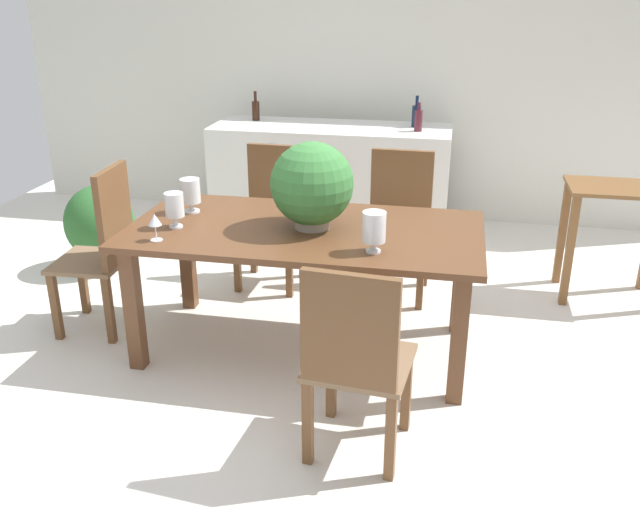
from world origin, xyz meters
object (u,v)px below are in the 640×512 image
chair_head_end (104,244)px  crystal_vase_center_near (190,192)px  flower_centerpiece (312,185)px  wine_glass (155,221)px  potted_plant_floor (100,225)px  crystal_vase_right (374,228)px  side_table (615,217)px  chair_far_right (399,216)px  wine_bottle_clear (418,120)px  wine_bottle_dark (416,116)px  kitchen_counter (331,181)px  chair_far_left (274,209)px  dining_table (305,245)px  crystal_vase_left (174,206)px  wine_bottle_green (256,110)px  chair_near_right (355,357)px

chair_head_end → crystal_vase_center_near: (0.52, 0.14, 0.32)m
flower_centerpiece → wine_glass: 0.86m
crystal_vase_center_near → potted_plant_floor: crystal_vase_center_near is taller
crystal_vase_right → side_table: crystal_vase_right is taller
chair_far_right → side_table: (1.42, 0.14, 0.04)m
crystal_vase_right → wine_bottle_clear: 2.25m
wine_bottle_dark → potted_plant_floor: (-2.22, -1.24, -0.67)m
side_table → kitchen_counter: bearing=156.4°
chair_far_left → kitchen_counter: 1.09m
chair_far_right → kitchen_counter: 1.25m
crystal_vase_right → wine_bottle_dark: (0.04, 2.42, 0.13)m
dining_table → crystal_vase_right: size_ratio=9.22×
chair_head_end → crystal_vase_left: chair_head_end is taller
wine_glass → wine_bottle_green: size_ratio=0.60×
chair_far_left → wine_glass: size_ratio=6.60×
crystal_vase_right → wine_glass: (-1.14, -0.06, -0.02)m
chair_head_end → potted_plant_floor: size_ratio=1.60×
chair_near_right → crystal_vase_center_near: size_ratio=4.74×
crystal_vase_right → wine_bottle_dark: size_ratio=0.84×
chair_far_right → crystal_vase_left: size_ratio=4.88×
dining_table → crystal_vase_left: crystal_vase_left is taller
kitchen_counter → wine_bottle_clear: wine_bottle_clear is taller
wine_glass → wine_bottle_clear: (1.21, 2.30, 0.15)m
dining_table → crystal_vase_right: crystal_vase_right is taller
chair_head_end → chair_far_right: (1.68, 0.96, -0.03)m
flower_centerpiece → crystal_vase_left: bearing=-169.1°
wine_glass → kitchen_counter: kitchen_counter is taller
crystal_vase_center_near → potted_plant_floor: size_ratio=0.31×
flower_centerpiece → crystal_vase_right: (0.38, -0.30, -0.12)m
side_table → crystal_vase_left: bearing=-154.3°
crystal_vase_left → crystal_vase_right: crystal_vase_right is taller
crystal_vase_right → potted_plant_floor: bearing=151.7°
chair_near_right → chair_far_right: size_ratio=0.99×
chair_far_left → wine_bottle_dark: wine_bottle_dark is taller
dining_table → crystal_vase_right: (0.42, -0.29, 0.23)m
chair_far_left → kitchen_counter: chair_far_left is taller
side_table → wine_bottle_clear: bearing=148.2°
crystal_vase_right → flower_centerpiece: bearing=141.7°
chair_far_left → crystal_vase_center_near: bearing=-107.1°
kitchen_counter → crystal_vase_right: bearing=-74.4°
chair_near_right → wine_bottle_clear: (0.06, 2.91, 0.48)m
wine_glass → chair_near_right: bearing=-27.7°
dining_table → flower_centerpiece: flower_centerpiece is taller
chair_far_left → flower_centerpiece: size_ratio=2.02×
chair_far_left → wine_bottle_dark: 1.55m
chair_far_right → side_table: chair_far_right is taller
wine_bottle_clear → potted_plant_floor: wine_bottle_clear is taller
flower_centerpiece → wine_bottle_clear: size_ratio=2.12×
crystal_vase_center_near → flower_centerpiece: bearing=-9.9°
chair_far_right → wine_glass: size_ratio=6.60×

